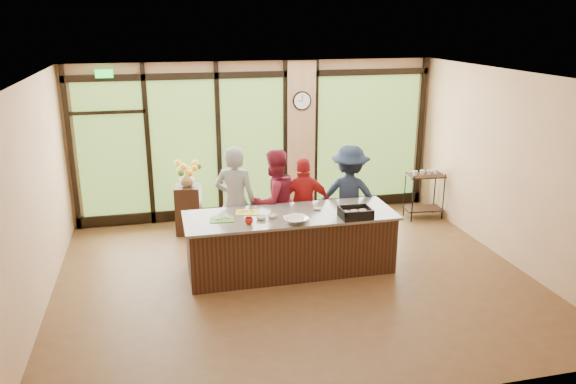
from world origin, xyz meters
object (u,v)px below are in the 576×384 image
cook_left (235,202)px  flower_stand (189,210)px  island_base (290,244)px  bar_cart (424,189)px  roasting_pan (355,215)px  cook_right (349,196)px

cook_left → flower_stand: size_ratio=2.09×
island_base → bar_cart: bearing=29.2°
roasting_pan → cook_right: bearing=74.2°
island_base → flower_stand: size_ratio=3.51×
flower_stand → cook_left: bearing=-50.8°
island_base → roasting_pan: 1.11m
island_base → cook_right: size_ratio=1.77×
roasting_pan → flower_stand: 3.34m
cook_right → bar_cart: (1.88, 0.96, -0.30)m
cook_right → bar_cart: cook_right is taller
cook_right → flower_stand: 2.92m
cook_right → flower_stand: cook_right is taller
roasting_pan → bar_cart: 3.06m
island_base → flower_stand: flower_stand is taller
island_base → roasting_pan: roasting_pan is taller
cook_left → cook_right: (1.94, 0.03, -0.05)m
bar_cart → island_base: bearing=-145.1°
roasting_pan → flower_stand: (-2.32, 2.35, -0.52)m
cook_left → bar_cart: cook_left is taller
flower_stand → bar_cart: 4.52m
flower_stand → bar_cart: bearing=7.0°
roasting_pan → flower_stand: size_ratio=0.52×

